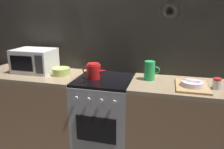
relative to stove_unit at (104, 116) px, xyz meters
name	(u,v)px	position (x,y,z in m)	size (l,w,h in m)	color
back_wall	(112,46)	(0.00, 0.32, 0.75)	(3.60, 0.05, 2.40)	#A39989
counter_left	(35,107)	(-0.90, 0.00, 0.00)	(1.20, 0.60, 0.90)	#997251
stove_unit	(104,116)	(0.00, 0.00, 0.00)	(0.60, 0.63, 0.90)	#9E9EA3
counter_right	(188,126)	(0.90, 0.00, 0.00)	(1.20, 0.60, 0.90)	#997251
microwave	(35,60)	(-0.87, 0.06, 0.59)	(0.46, 0.35, 0.27)	white
kettle	(94,71)	(-0.11, -0.02, 0.53)	(0.28, 0.15, 0.17)	red
mixing_bowl	(61,71)	(-0.51, 0.01, 0.49)	(0.20, 0.20, 0.08)	#B7D166
pitcher	(150,71)	(0.48, 0.08, 0.55)	(0.16, 0.11, 0.20)	green
dish_pile	(192,85)	(0.89, -0.06, 0.47)	(0.30, 0.40, 0.07)	tan
spice_jar	(217,84)	(1.10, -0.05, 0.50)	(0.08, 0.08, 0.10)	silver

